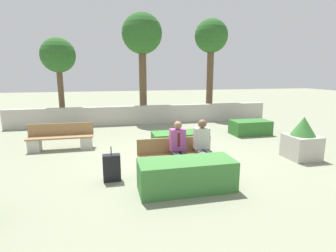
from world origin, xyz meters
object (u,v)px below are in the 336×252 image
(bench_front, at_px, (176,159))
(tree_leftmost, at_px, (58,57))
(person_seated_woman, at_px, (203,143))
(suitcase, at_px, (112,168))
(planter_corner_right, at_px, (302,140))
(tree_center_left, at_px, (142,37))
(person_seated_man, at_px, (179,146))
(bench_left_side, at_px, (61,139))
(tree_center_right, at_px, (211,40))

(bench_front, bearing_deg, tree_leftmost, 117.24)
(person_seated_woman, distance_m, suitcase, 2.33)
(planter_corner_right, height_order, tree_leftmost, tree_leftmost)
(tree_center_left, bearing_deg, person_seated_man, -91.14)
(tree_center_left, bearing_deg, person_seated_woman, -86.41)
(bench_front, distance_m, planter_corner_right, 3.87)
(bench_front, bearing_deg, planter_corner_right, 2.83)
(bench_left_side, relative_size, tree_leftmost, 0.50)
(person_seated_man, height_order, planter_corner_right, person_seated_man)
(person_seated_man, relative_size, person_seated_woman, 0.98)
(planter_corner_right, bearing_deg, bench_left_side, 160.04)
(bench_front, height_order, person_seated_woman, person_seated_woman)
(bench_front, relative_size, tree_center_left, 0.36)
(tree_leftmost, distance_m, tree_center_right, 7.95)
(tree_center_left, bearing_deg, bench_front, -91.32)
(bench_front, height_order, planter_corner_right, planter_corner_right)
(bench_left_side, distance_m, tree_center_left, 7.10)
(person_seated_woman, bearing_deg, person_seated_man, -179.68)
(tree_center_right, bearing_deg, person_seated_woman, -112.64)
(tree_leftmost, bearing_deg, bench_left_side, -82.17)
(person_seated_woman, bearing_deg, bench_front, 168.12)
(suitcase, distance_m, tree_center_left, 8.97)
(bench_left_side, distance_m, person_seated_woman, 4.85)
(suitcase, bearing_deg, bench_left_side, 117.80)
(person_seated_man, distance_m, person_seated_woman, 0.64)
(planter_corner_right, height_order, tree_center_left, tree_center_left)
(person_seated_man, xyz_separation_m, planter_corner_right, (3.84, 0.33, -0.15))
(bench_front, xyz_separation_m, planter_corner_right, (3.86, 0.19, 0.24))
(suitcase, relative_size, tree_center_left, 0.15)
(planter_corner_right, xyz_separation_m, tree_center_left, (-3.69, 7.41, 3.71))
(bench_front, distance_m, bench_left_side, 4.23)
(bench_left_side, distance_m, suitcase, 3.40)
(bench_left_side, bearing_deg, tree_center_left, 49.35)
(planter_corner_right, bearing_deg, tree_leftmost, 136.56)
(bench_front, xyz_separation_m, tree_center_left, (0.18, 7.60, 3.95))
(bench_left_side, height_order, person_seated_man, person_seated_man)
(person_seated_man, distance_m, tree_leftmost, 8.93)
(person_seated_man, height_order, person_seated_woman, person_seated_woman)
(suitcase, bearing_deg, person_seated_woman, 2.78)
(person_seated_woman, bearing_deg, suitcase, -177.22)
(tree_center_left, bearing_deg, planter_corner_right, -63.55)
(person_seated_woman, relative_size, planter_corner_right, 1.07)
(tree_leftmost, bearing_deg, suitcase, -73.90)
(person_seated_man, xyz_separation_m, tree_leftmost, (-3.88, 7.65, 2.50))
(tree_leftmost, bearing_deg, bench_front, -62.76)
(suitcase, distance_m, tree_leftmost, 8.58)
(person_seated_man, bearing_deg, suitcase, -176.27)
(bench_front, relative_size, person_seated_man, 1.50)
(bench_left_side, height_order, tree_leftmost, tree_leftmost)
(bench_left_side, xyz_separation_m, person_seated_man, (3.23, -2.90, 0.39))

